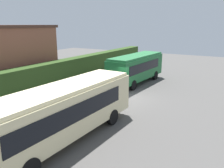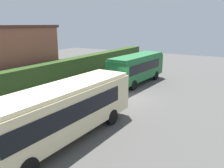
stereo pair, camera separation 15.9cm
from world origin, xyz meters
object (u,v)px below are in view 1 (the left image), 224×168
at_px(person_left, 40,107).
at_px(person_center, 119,72).
at_px(bus_cream, 63,110).
at_px(person_right, 130,71).
at_px(bus_green, 136,67).
at_px(person_far, 125,68).

bearing_deg(person_left, person_center, -34.12).
bearing_deg(bus_cream, person_center, 18.35).
relative_size(bus_cream, person_left, 6.39).
xyz_separation_m(person_center, person_right, (1.61, -0.55, -0.04)).
distance_m(person_center, person_right, 1.70).
bearing_deg(person_center, person_right, 5.08).
bearing_deg(bus_green, person_left, 176.25).
relative_size(bus_cream, person_right, 6.33).
distance_m(bus_green, person_left, 12.34).
relative_size(person_left, person_center, 0.96).
relative_size(person_left, person_right, 0.99).
bearing_deg(person_left, bus_green, -44.41).
bearing_deg(person_center, bus_green, -71.25).
bearing_deg(person_right, person_left, 175.70).
height_order(bus_green, person_right, bus_green).
xyz_separation_m(bus_green, person_far, (3.28, 2.97, -0.90)).
xyz_separation_m(bus_cream, person_left, (1.52, 3.44, -0.91)).
distance_m(bus_green, person_right, 2.62).
distance_m(bus_cream, person_center, 14.50).
distance_m(bus_green, person_center, 2.38).
distance_m(bus_cream, person_left, 3.87).
bearing_deg(person_left, bus_cream, -150.58).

